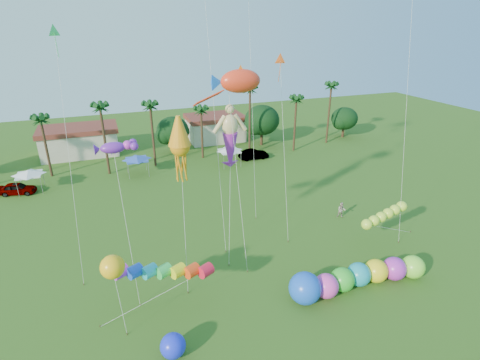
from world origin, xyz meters
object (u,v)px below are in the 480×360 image
object	(u,v)px
car_b	(254,154)
blue_ball	(173,346)
spectator_b	(341,210)
caterpillar_inflatable	(353,278)
car_a	(17,188)

from	to	relation	value
car_b	blue_ball	distance (m)	40.16
spectator_b	caterpillar_inflatable	distance (m)	12.76
caterpillar_inflatable	blue_ball	world-z (taller)	caterpillar_inflatable
caterpillar_inflatable	spectator_b	bearing A→B (deg)	61.78
spectator_b	caterpillar_inflatable	bearing A→B (deg)	-89.21
car_a	blue_ball	xyz separation A→B (m)	(14.09, -33.02, 0.09)
car_a	spectator_b	distance (m)	41.57
spectator_b	car_a	bearing A→B (deg)	-178.37
car_a	caterpillar_inflatable	xyz separation A→B (m)	(29.76, -31.45, 0.33)
caterpillar_inflatable	car_a	bearing A→B (deg)	135.48
car_b	blue_ball	size ratio (longest dim) A/B	2.81
car_a	spectator_b	xyz separation A→B (m)	(36.19, -20.44, 0.15)
car_b	spectator_b	world-z (taller)	spectator_b
car_b	spectator_b	xyz separation A→B (m)	(1.83, -22.09, 0.13)
spectator_b	blue_ball	bearing A→B (deg)	-119.26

